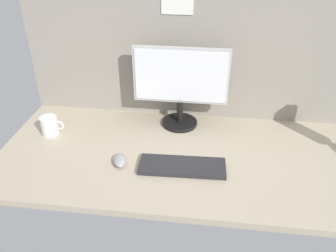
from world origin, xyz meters
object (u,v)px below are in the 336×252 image
object	(u,v)px
keyboard	(182,166)
mug_ceramic_white	(50,126)
mouse	(120,160)
monitor	(181,83)

from	to	relation	value
keyboard	mug_ceramic_white	xyz separation A→B (cm)	(-67.10, 19.03, 3.72)
keyboard	mouse	distance (cm)	27.33
mouse	mug_ceramic_white	bearing A→B (deg)	137.02
keyboard	monitor	bearing A→B (deg)	95.14
mug_ceramic_white	keyboard	bearing A→B (deg)	-15.84
monitor	mug_ceramic_white	size ratio (longest dim) A/B	3.99
mouse	mug_ceramic_white	xyz separation A→B (cm)	(-39.77, 19.19, 3.02)
keyboard	mouse	xyz separation A→B (cm)	(-27.32, -0.16, 0.70)
monitor	keyboard	world-z (taller)	monitor
keyboard	mug_ceramic_white	distance (cm)	69.84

